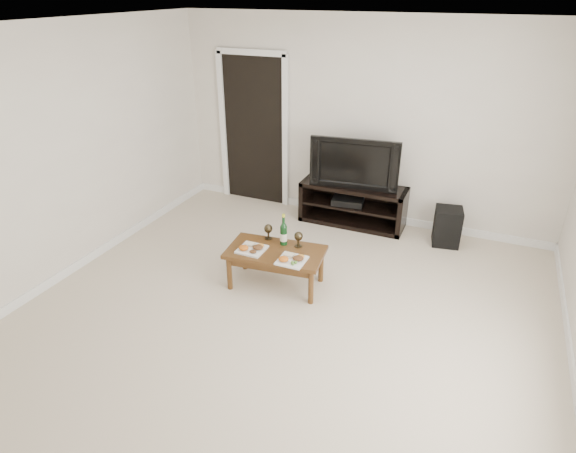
# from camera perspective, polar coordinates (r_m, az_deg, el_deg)

# --- Properties ---
(floor) EXTENTS (5.50, 5.50, 0.00)m
(floor) POSITION_cam_1_polar(r_m,az_deg,el_deg) (4.55, -1.86, -12.43)
(floor) COLOR beige
(floor) RESTS_ON ground
(back_wall) EXTENTS (5.00, 0.04, 2.60)m
(back_wall) POSITION_cam_1_polar(r_m,az_deg,el_deg) (6.35, 8.87, 12.03)
(back_wall) COLOR silver
(back_wall) RESTS_ON ground
(ceiling) EXTENTS (5.00, 5.50, 0.04)m
(ceiling) POSITION_cam_1_polar(r_m,az_deg,el_deg) (3.54, -2.53, 22.58)
(ceiling) COLOR white
(ceiling) RESTS_ON back_wall
(doorway) EXTENTS (0.90, 0.02, 2.05)m
(doorway) POSITION_cam_1_polar(r_m,az_deg,el_deg) (6.92, -4.04, 11.15)
(doorway) COLOR black
(doorway) RESTS_ON ground
(media_console) EXTENTS (1.38, 0.45, 0.55)m
(media_console) POSITION_cam_1_polar(r_m,az_deg,el_deg) (6.43, 7.67, 2.60)
(media_console) COLOR black
(media_console) RESTS_ON ground
(television) EXTENTS (1.13, 0.28, 0.65)m
(television) POSITION_cam_1_polar(r_m,az_deg,el_deg) (6.21, 8.01, 7.65)
(television) COLOR black
(television) RESTS_ON media_console
(av_receiver) EXTENTS (0.44, 0.35, 0.08)m
(av_receiver) POSITION_cam_1_polar(r_m,az_deg,el_deg) (6.41, 7.12, 3.07)
(av_receiver) COLOR black
(av_receiver) RESTS_ON media_console
(subwoofer) EXTENTS (0.36, 0.36, 0.47)m
(subwoofer) POSITION_cam_1_polar(r_m,az_deg,el_deg) (6.19, 18.35, 0.00)
(subwoofer) COLOR black
(subwoofer) RESTS_ON ground
(coffee_table) EXTENTS (1.05, 0.65, 0.42)m
(coffee_table) POSITION_cam_1_polar(r_m,az_deg,el_deg) (5.08, -1.46, -4.91)
(coffee_table) COLOR brown
(coffee_table) RESTS_ON ground
(plate_left) EXTENTS (0.27, 0.27, 0.07)m
(plate_left) POSITION_cam_1_polar(r_m,az_deg,el_deg) (4.98, -4.32, -2.47)
(plate_left) COLOR white
(plate_left) RESTS_ON coffee_table
(plate_right) EXTENTS (0.27, 0.27, 0.07)m
(plate_right) POSITION_cam_1_polar(r_m,az_deg,el_deg) (4.77, 0.45, -3.79)
(plate_right) COLOR white
(plate_right) RESTS_ON coffee_table
(wine_bottle) EXTENTS (0.07, 0.07, 0.35)m
(wine_bottle) POSITION_cam_1_polar(r_m,az_deg,el_deg) (5.01, -0.53, -0.34)
(wine_bottle) COLOR black
(wine_bottle) RESTS_ON coffee_table
(goblet_left) EXTENTS (0.09, 0.09, 0.17)m
(goblet_left) POSITION_cam_1_polar(r_m,az_deg,el_deg) (5.17, -2.34, -0.61)
(goblet_left) COLOR #372F1E
(goblet_left) RESTS_ON coffee_table
(goblet_right) EXTENTS (0.09, 0.09, 0.17)m
(goblet_right) POSITION_cam_1_polar(r_m,az_deg,el_deg) (5.01, 1.24, -1.52)
(goblet_right) COLOR #372F1E
(goblet_right) RESTS_ON coffee_table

